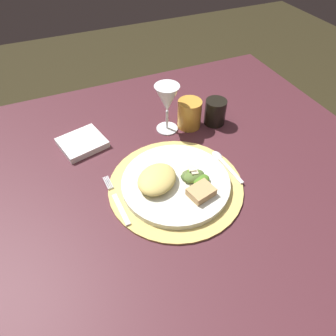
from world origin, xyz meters
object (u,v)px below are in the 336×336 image
(amber_tumbler, at_px, (189,114))
(wine_glass, at_px, (167,100))
(spoon, at_px, (223,162))
(napkin, at_px, (82,143))
(dining_table, at_px, (152,218))
(dark_tumbler, at_px, (215,112))
(fork, at_px, (117,202))
(dinner_plate, at_px, (176,182))

(amber_tumbler, bearing_deg, wine_glass, 171.52)
(spoon, distance_m, napkin, 0.41)
(dining_table, distance_m, dark_tumbler, 0.38)
(wine_glass, xyz_separation_m, dark_tumbler, (0.15, -0.03, -0.06))
(spoon, bearing_deg, napkin, 145.77)
(fork, distance_m, dark_tumbler, 0.43)
(dinner_plate, bearing_deg, napkin, 126.15)
(spoon, xyz_separation_m, wine_glass, (-0.08, 0.20, 0.10))
(dinner_plate, distance_m, dark_tumbler, 0.30)
(dining_table, height_order, dark_tumbler, dark_tumbler)
(dinner_plate, height_order, fork, dinner_plate)
(dinner_plate, distance_m, spoon, 0.15)
(spoon, height_order, napkin, napkin)
(dinner_plate, relative_size, amber_tumbler, 3.12)
(wine_glass, xyz_separation_m, amber_tumbler, (0.07, -0.01, -0.06))
(dark_tumbler, bearing_deg, amber_tumbler, 168.34)
(dining_table, height_order, spoon, spoon)
(dinner_plate, distance_m, fork, 0.15)
(wine_glass, bearing_deg, spoon, -68.60)
(dark_tumbler, bearing_deg, fork, -152.50)
(dining_table, distance_m, fork, 0.18)
(dinner_plate, xyz_separation_m, wine_glass, (0.07, 0.23, 0.09))
(dining_table, xyz_separation_m, fork, (-0.09, -0.03, 0.15))
(amber_tumbler, relative_size, dark_tumbler, 1.10)
(dinner_plate, bearing_deg, fork, 179.00)
(dinner_plate, relative_size, fork, 1.66)
(fork, xyz_separation_m, dark_tumbler, (0.38, 0.20, 0.03))
(wine_glass, distance_m, dark_tumbler, 0.17)
(fork, bearing_deg, napkin, 97.16)
(dark_tumbler, bearing_deg, dining_table, -149.07)
(fork, relative_size, wine_glass, 1.11)
(dinner_plate, bearing_deg, dark_tumbler, 41.68)
(dinner_plate, distance_m, napkin, 0.32)
(wine_glass, bearing_deg, napkin, 174.00)
(dining_table, xyz_separation_m, amber_tumbler, (0.20, 0.19, 0.19))
(amber_tumbler, bearing_deg, dark_tumbler, -11.66)
(dinner_plate, height_order, wine_glass, wine_glass)
(dinner_plate, xyz_separation_m, napkin, (-0.19, 0.25, -0.00))
(wine_glass, bearing_deg, dark_tumbler, -10.20)
(dining_table, bearing_deg, dark_tumbler, 30.93)
(amber_tumbler, bearing_deg, napkin, 173.47)
(napkin, bearing_deg, fork, -82.84)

